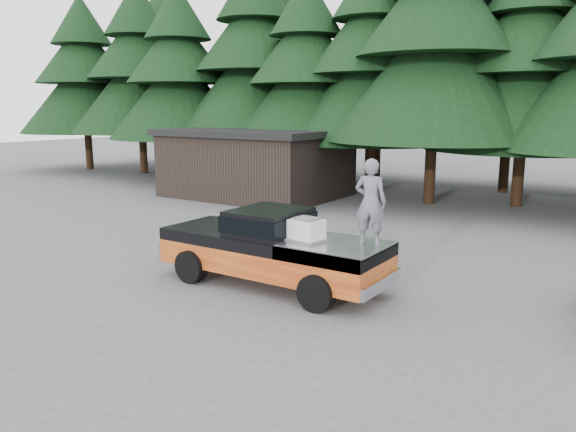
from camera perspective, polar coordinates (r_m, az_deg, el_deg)
The scene contains 7 objects.
ground at distance 13.58m, azimuth -3.09°, elevation -7.86°, with size 120.00×120.00×0.00m, color #464648.
pickup_truck at distance 13.99m, azimuth -1.58°, elevation -4.42°, with size 6.00×2.04×1.33m, color orange, non-canonical shape.
truck_cab at distance 13.82m, azimuth -1.94°, elevation -0.52°, with size 1.66×1.90×0.59m, color black.
air_compressor at distance 12.97m, azimuth 1.89°, elevation -1.52°, with size 0.71×0.59×0.49m, color silver.
man_on_bed at distance 12.63m, azimuth 8.38°, elevation 1.41°, with size 0.71×0.47×1.96m, color #5C5B63.
utility_building at distance 27.98m, azimuth -3.22°, elevation 5.47°, with size 8.40×6.40×3.30m.
treeline at distance 28.61m, azimuth 19.57°, elevation 17.15°, with size 60.15×16.05×17.50m.
Camera 1 is at (7.71, -10.27, 4.41)m, focal length 35.00 mm.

